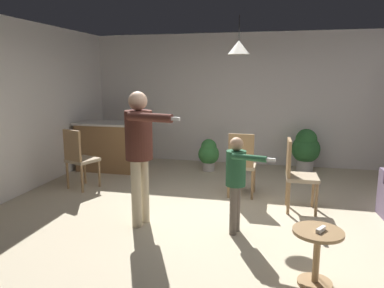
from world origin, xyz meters
TOP-DOWN VIEW (x-y plane):
  - ground at (0.00, 0.00)m, footprint 7.68×7.68m
  - wall_back at (0.00, 3.20)m, footprint 6.40×0.10m
  - kitchen_counter at (-2.45, 2.02)m, footprint 1.26×0.66m
  - side_table_by_couch at (1.11, -1.31)m, footprint 0.44×0.44m
  - person_adult at (-0.88, -0.38)m, footprint 0.77×0.59m
  - person_child at (0.29, -0.37)m, footprint 0.56×0.42m
  - dining_chair_by_counter at (0.23, 0.97)m, footprint 0.42×0.42m
  - dining_chair_near_wall at (-2.40, 0.76)m, footprint 0.54×0.54m
  - dining_chair_centre_back at (1.02, 0.56)m, footprint 0.43×0.43m
  - potted_plant_corner at (1.30, 2.78)m, footprint 0.54×0.54m
  - potted_plant_by_wall at (-0.54, 2.39)m, footprint 0.41×0.41m
  - spare_remote_on_table at (1.13, -1.33)m, footprint 0.10×0.13m
  - ceiling_light_pendant at (0.14, 0.99)m, footprint 0.32×0.32m

SIDE VIEW (x-z plane):
  - ground at x=0.00m, z-range 0.00..0.00m
  - side_table_by_couch at x=1.11m, z-range 0.07..0.59m
  - potted_plant_by_wall at x=-0.54m, z-range 0.03..0.66m
  - potted_plant_corner at x=1.30m, z-range 0.04..0.88m
  - kitchen_counter at x=-2.45m, z-range 0.00..0.95m
  - spare_remote_on_table at x=1.13m, z-range 0.52..0.56m
  - dining_chair_by_counter at x=0.23m, z-range 0.05..1.05m
  - dining_chair_near_wall at x=-2.40m, z-range 0.05..1.05m
  - dining_chair_centre_back at x=1.02m, z-range 0.05..1.05m
  - person_child at x=0.29m, z-range 0.14..1.30m
  - person_adult at x=-0.88m, z-range 0.20..1.87m
  - wall_back at x=0.00m, z-range 0.00..2.70m
  - ceiling_light_pendant at x=0.14m, z-range 1.98..2.53m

